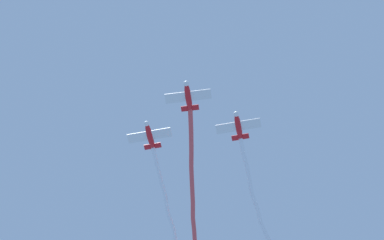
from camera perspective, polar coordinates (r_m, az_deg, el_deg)
airplane_lead at (r=97.87m, az=-0.33°, el=2.02°), size 6.63×5.18×1.70m
smoke_trail_lead at (r=105.84m, az=0.07°, el=-6.08°), size 11.90×26.42×3.01m
airplane_left_wing at (r=100.64m, az=3.91°, el=-0.50°), size 6.51×5.29×1.70m
smoke_trail_left_wing at (r=109.25m, az=5.71°, el=-7.43°), size 17.44×21.15×1.95m
airplane_right_wing at (r=101.82m, az=-3.59°, el=-1.28°), size 6.51×5.29×1.70m
smoke_trail_right_wing at (r=110.80m, az=-1.69°, el=-8.52°), size 16.10×24.25×1.49m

